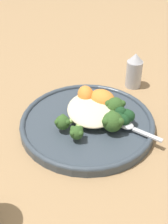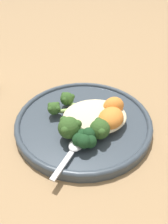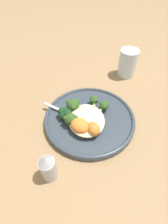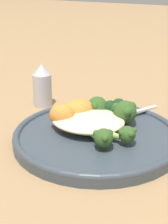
% 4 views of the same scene
% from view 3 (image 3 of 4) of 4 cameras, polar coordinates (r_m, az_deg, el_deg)
% --- Properties ---
extents(ground_plane, '(4.00, 4.00, 0.00)m').
position_cam_3_polar(ground_plane, '(0.56, 0.57, -3.03)').
color(ground_plane, '#9E7A51').
extents(plate, '(0.29, 0.29, 0.02)m').
position_cam_3_polar(plate, '(0.56, 1.78, -2.02)').
color(plate, '#38424C').
rests_on(plate, ground_plane).
extents(quinoa_mound, '(0.13, 0.11, 0.02)m').
position_cam_3_polar(quinoa_mound, '(0.52, 0.39, -2.57)').
color(quinoa_mound, beige).
rests_on(quinoa_mound, plate).
extents(broccoli_stalk_0, '(0.08, 0.08, 0.03)m').
position_cam_3_polar(broccoli_stalk_0, '(0.56, 5.89, 1.23)').
color(broccoli_stalk_0, '#8EB25B').
rests_on(broccoli_stalk_0, plate).
extents(broccoli_stalk_1, '(0.11, 0.03, 0.03)m').
position_cam_3_polar(broccoli_stalk_1, '(0.57, 3.31, 2.46)').
color(broccoli_stalk_1, '#8EB25B').
rests_on(broccoli_stalk_1, plate).
extents(broccoli_stalk_2, '(0.08, 0.09, 0.04)m').
position_cam_3_polar(broccoli_stalk_2, '(0.55, -2.78, 1.70)').
color(broccoli_stalk_2, '#8EB25B').
rests_on(broccoli_stalk_2, plate).
extents(broccoli_stalk_3, '(0.04, 0.12, 0.04)m').
position_cam_3_polar(broccoli_stalk_3, '(0.52, -2.60, -2.31)').
color(broccoli_stalk_3, '#8EB25B').
rests_on(broccoli_stalk_3, plate).
extents(sweet_potato_chunk_0, '(0.05, 0.05, 0.04)m').
position_cam_3_polar(sweet_potato_chunk_0, '(0.49, 3.10, -5.55)').
color(sweet_potato_chunk_0, orange).
rests_on(sweet_potato_chunk_0, plate).
extents(sweet_potato_chunk_1, '(0.07, 0.08, 0.04)m').
position_cam_3_polar(sweet_potato_chunk_1, '(0.50, -1.31, -4.55)').
color(sweet_potato_chunk_1, orange).
rests_on(sweet_potato_chunk_1, plate).
extents(kale_tuft, '(0.04, 0.05, 0.03)m').
position_cam_3_polar(kale_tuft, '(0.54, -6.15, -0.33)').
color(kale_tuft, '#193D1E').
rests_on(kale_tuft, plate).
extents(spoon, '(0.07, 0.09, 0.01)m').
position_cam_3_polar(spoon, '(0.56, -7.22, 0.46)').
color(spoon, silver).
rests_on(spoon, plate).
extents(water_glass, '(0.07, 0.07, 0.11)m').
position_cam_3_polar(water_glass, '(0.74, 14.07, 15.25)').
color(water_glass, silver).
rests_on(water_glass, ground_plane).
extents(salt_shaker, '(0.04, 0.04, 0.09)m').
position_cam_3_polar(salt_shaker, '(0.44, -11.70, -17.25)').
color(salt_shaker, '#B2B2B7').
rests_on(salt_shaker, ground_plane).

